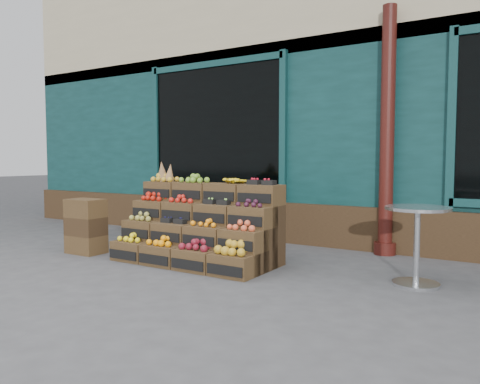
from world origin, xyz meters
The scene contains 6 objects.
ground centered at (0.00, 0.00, 0.00)m, with size 60.00×60.00×0.00m, color #454548.
shop_facade centered at (0.00, 5.11, 2.40)m, with size 12.00×6.24×4.80m.
crate_display centered at (-0.62, 0.43, 0.38)m, with size 1.96×0.96×1.23m.
spare_crates centered at (-2.20, 0.03, 0.36)m, with size 0.49×0.34×0.72m.
bistro_table centered at (1.87, 0.68, 0.49)m, with size 0.62×0.62×0.78m.
shopkeeper centered at (-1.19, 2.98, 0.92)m, with size 0.67×0.44×1.85m, color #185727.
Camera 1 is at (2.80, -4.11, 1.25)m, focal length 35.00 mm.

